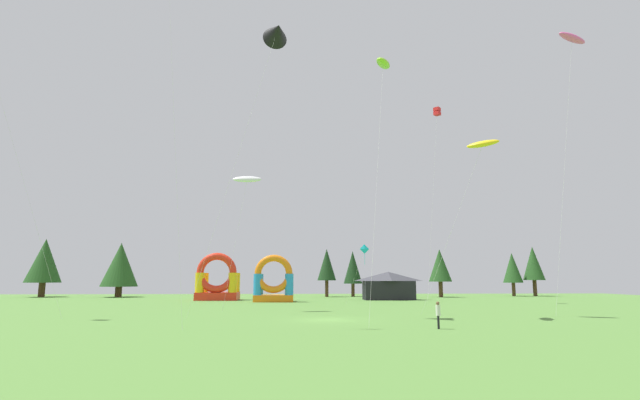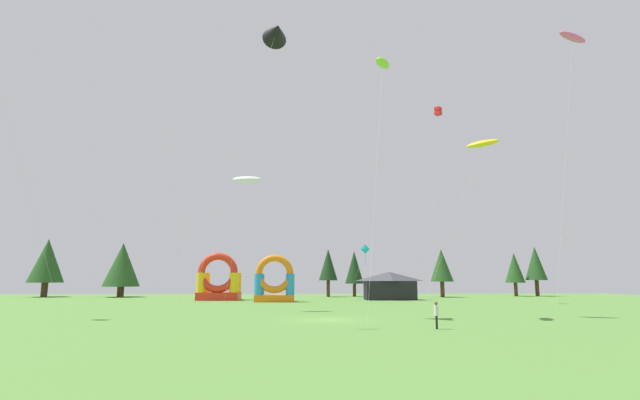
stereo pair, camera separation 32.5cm
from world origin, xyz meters
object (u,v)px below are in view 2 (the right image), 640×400
kite_red_box (438,112)px  kite_pink_parafoil (572,37)px  inflatable_red_slide (219,284)px  kite_black_delta (276,32)px  kite_white_parafoil (247,179)px  kite_yellow_parafoil (483,144)px  person_left_edge (436,313)px  kite_lime_parafoil (383,63)px  inflatable_blue_arch (275,285)px  festival_tent (390,286)px  kite_cyan_diamond (365,250)px

kite_red_box → kite_pink_parafoil: (6.24, -20.71, -0.34)m
inflatable_red_slide → kite_pink_parafoil: bearing=-39.1°
kite_black_delta → inflatable_red_slide: (-9.08, 29.93, -21.55)m
kite_white_parafoil → kite_pink_parafoil: bearing=-12.9°
kite_yellow_parafoil → person_left_edge: kite_yellow_parafoil is taller
kite_lime_parafoil → person_left_edge: kite_lime_parafoil is taller
inflatable_red_slide → inflatable_blue_arch: inflatable_red_slide is taller
kite_white_parafoil → festival_tent: (17.97, 22.34, -10.56)m
kite_pink_parafoil → inflatable_blue_arch: size_ratio=4.18×
kite_black_delta → festival_tent: 40.05m
inflatable_red_slide → kite_yellow_parafoil: bearing=-48.2°
kite_yellow_parafoil → kite_red_box: bearing=82.4°
person_left_edge → inflatable_blue_arch: inflatable_blue_arch is taller
kite_lime_parafoil → inflatable_red_slide: kite_lime_parafoil is taller
kite_pink_parafoil → kite_cyan_diamond: bearing=132.4°
inflatable_blue_arch → festival_tent: inflatable_blue_arch is taller
kite_yellow_parafoil → kite_lime_parafoil: size_ratio=0.68×
kite_pink_parafoil → kite_red_box: bearing=106.8°
person_left_edge → festival_tent: bearing=17.2°
kite_red_box → festival_tent: 24.93m
kite_pink_parafoil → kite_lime_parafoil: 17.97m
kite_black_delta → inflatable_blue_arch: size_ratio=4.16×
inflatable_blue_arch → kite_white_parafoil: bearing=-96.5°
kite_pink_parafoil → kite_cyan_diamond: 30.53m
kite_red_box → inflatable_blue_arch: size_ratio=4.23×
kite_red_box → kite_yellow_parafoil: 24.08m
kite_white_parafoil → inflatable_blue_arch: kite_white_parafoil is taller
kite_white_parafoil → inflatable_blue_arch: (1.96, 17.26, -10.35)m
kite_lime_parafoil → festival_tent: (5.92, 30.47, -18.99)m
kite_black_delta → festival_tent: (14.97, 30.04, -21.85)m
kite_black_delta → inflatable_red_slide: kite_black_delta is taller
kite_white_parafoil → inflatable_red_slide: 25.22m
kite_black_delta → kite_lime_parafoil: (9.05, -0.43, -2.87)m
kite_pink_parafoil → inflatable_blue_arch: (-27.67, 24.03, -22.29)m
festival_tent → kite_yellow_parafoil: bearing=-85.1°
person_left_edge → kite_pink_parafoil: bearing=-34.0°
kite_black_delta → kite_pink_parafoil: (26.62, 0.93, 0.64)m
kite_red_box → kite_lime_parafoil: kite_red_box is taller
kite_pink_parafoil → kite_lime_parafoil: bearing=-175.6°
kite_pink_parafoil → person_left_edge: bearing=-148.0°
inflatable_blue_arch → kite_lime_parafoil: bearing=-68.3°
kite_yellow_parafoil → festival_tent: kite_yellow_parafoil is taller
kite_pink_parafoil → kite_lime_parafoil: kite_pink_parafoil is taller
inflatable_blue_arch → festival_tent: bearing=17.6°
kite_red_box → kite_white_parafoil: (-23.38, -13.94, -12.28)m
kite_cyan_diamond → inflatable_blue_arch: size_ratio=1.14×
kite_black_delta → kite_cyan_diamond: 27.75m
kite_red_box → inflatable_red_slide: 38.01m
kite_black_delta → kite_pink_parafoil: kite_pink_parafoil is taller
kite_pink_parafoil → inflatable_blue_arch: 42.89m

